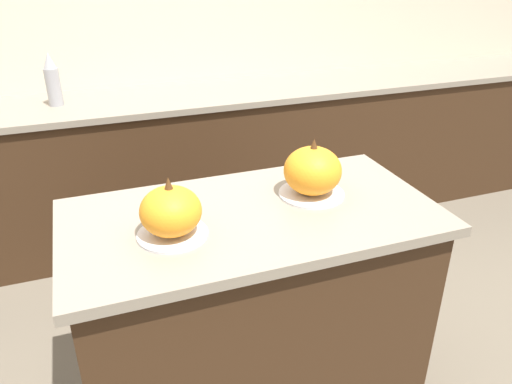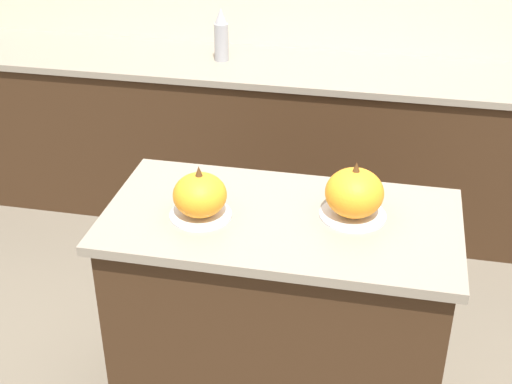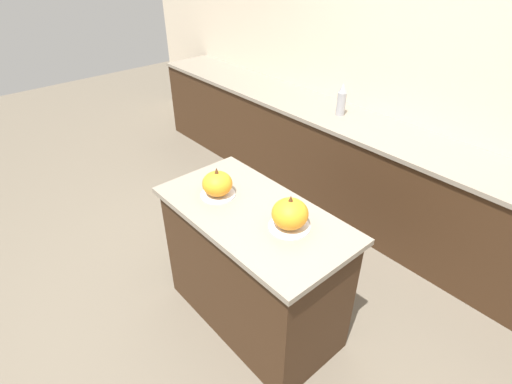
# 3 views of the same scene
# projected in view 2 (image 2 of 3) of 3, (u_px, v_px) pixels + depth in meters

# --- Properties ---
(kitchen_island) EXTENTS (1.21, 0.63, 0.89)m
(kitchen_island) POSITION_uv_depth(u_px,v_px,m) (279.00, 318.00, 2.64)
(kitchen_island) COLOR #382314
(kitchen_island) RESTS_ON ground_plane
(back_counter) EXTENTS (6.00, 0.60, 0.89)m
(back_counter) POSITION_uv_depth(u_px,v_px,m) (327.00, 146.00, 3.92)
(back_counter) COLOR #382314
(back_counter) RESTS_ON ground_plane
(pumpkin_cake_left) EXTENTS (0.21, 0.21, 0.19)m
(pumpkin_cake_left) POSITION_uv_depth(u_px,v_px,m) (200.00, 196.00, 2.39)
(pumpkin_cake_left) COLOR silver
(pumpkin_cake_left) RESTS_ON kitchen_island
(pumpkin_cake_right) EXTENTS (0.23, 0.23, 0.21)m
(pumpkin_cake_right) POSITION_uv_depth(u_px,v_px,m) (354.00, 194.00, 2.39)
(pumpkin_cake_right) COLOR silver
(pumpkin_cake_right) RESTS_ON kitchen_island
(bottle_tall) EXTENTS (0.08, 0.08, 0.28)m
(bottle_tall) POSITION_uv_depth(u_px,v_px,m) (221.00, 35.00, 3.75)
(bottle_tall) COLOR #99999E
(bottle_tall) RESTS_ON back_counter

